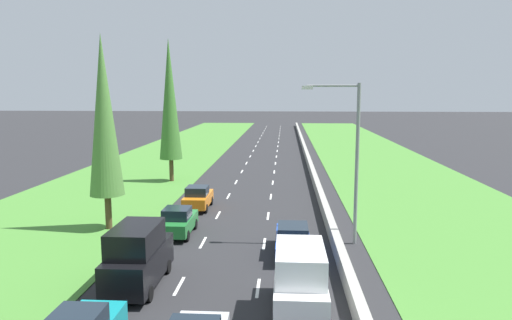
% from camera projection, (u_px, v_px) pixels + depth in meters
% --- Properties ---
extents(ground_plane, '(300.00, 300.00, 0.00)m').
position_uv_depth(ground_plane, '(262.00, 160.00, 58.99)').
color(ground_plane, '#28282B').
rests_on(ground_plane, ground).
extents(grass_verge_left, '(14.00, 140.00, 0.04)m').
position_uv_depth(grass_verge_left, '(164.00, 159.00, 59.77)').
color(grass_verge_left, '#478433').
rests_on(grass_verge_left, ground).
extents(grass_verge_right, '(14.00, 140.00, 0.04)m').
position_uv_depth(grass_verge_right, '(377.00, 161.00, 58.10)').
color(grass_verge_right, '#478433').
rests_on(grass_verge_right, ground).
extents(median_barrier, '(0.44, 120.00, 0.85)m').
position_uv_depth(median_barrier, '(307.00, 157.00, 58.57)').
color(median_barrier, '#9E9B93').
rests_on(median_barrier, ground).
extents(lane_markings, '(3.64, 116.00, 0.01)m').
position_uv_depth(lane_markings, '(262.00, 160.00, 58.99)').
color(lane_markings, white).
rests_on(lane_markings, ground).
extents(black_van_left_lane, '(1.96, 4.90, 2.82)m').
position_uv_depth(black_van_left_lane, '(138.00, 256.00, 20.33)').
color(black_van_left_lane, black).
rests_on(black_van_left_lane, ground).
extents(green_hatchback_left_lane, '(1.74, 3.90, 1.72)m').
position_uv_depth(green_hatchback_left_lane, '(178.00, 221.00, 27.82)').
color(green_hatchback_left_lane, '#237A33').
rests_on(green_hatchback_left_lane, ground).
extents(orange_hatchback_left_lane, '(1.74, 3.90, 1.72)m').
position_uv_depth(orange_hatchback_left_lane, '(198.00, 198.00, 34.09)').
color(orange_hatchback_left_lane, orange).
rests_on(orange_hatchback_left_lane, ground).
extents(white_van_right_lane, '(1.96, 4.90, 2.82)m').
position_uv_depth(white_van_right_lane, '(300.00, 282.00, 17.59)').
color(white_van_right_lane, white).
rests_on(white_van_right_lane, ground).
extents(blue_sedan_right_lane_third, '(1.82, 4.50, 1.64)m').
position_uv_depth(blue_sedan_right_lane_third, '(293.00, 240.00, 24.45)').
color(blue_sedan_right_lane_third, '#1E47B7').
rests_on(blue_sedan_right_lane_third, ground).
extents(poplar_tree_second, '(2.10, 2.10, 12.01)m').
position_uv_depth(poplar_tree_second, '(104.00, 116.00, 28.14)').
color(poplar_tree_second, '#4C3823').
rests_on(poplar_tree_second, ground).
extents(poplar_tree_third, '(2.14, 2.14, 13.49)m').
position_uv_depth(poplar_tree_third, '(170.00, 100.00, 43.61)').
color(poplar_tree_third, '#4C3823').
rests_on(poplar_tree_third, ground).
extents(street_light_mast, '(3.20, 0.28, 9.00)m').
position_uv_depth(street_light_mast, '(351.00, 152.00, 25.61)').
color(street_light_mast, gray).
rests_on(street_light_mast, ground).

